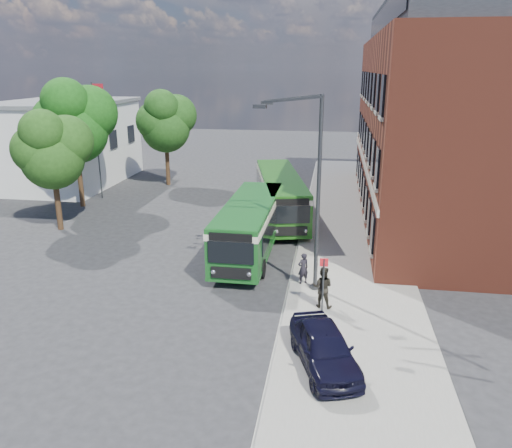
% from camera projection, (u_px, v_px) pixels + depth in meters
% --- Properties ---
extents(ground, '(120.00, 120.00, 0.00)m').
position_uv_depth(ground, '(217.00, 268.00, 26.12)').
color(ground, '#28282A').
rests_on(ground, ground).
extents(pavement, '(6.00, 48.00, 0.15)m').
position_uv_depth(pavement, '(349.00, 227.00, 32.61)').
color(pavement, gray).
rests_on(pavement, ground).
extents(kerb_line, '(0.12, 48.00, 0.01)m').
position_uv_depth(kerb_line, '(302.00, 226.00, 33.08)').
color(kerb_line, beige).
rests_on(kerb_line, ground).
extents(brick_office, '(12.10, 26.00, 14.20)m').
position_uv_depth(brick_office, '(460.00, 116.00, 33.28)').
color(brick_office, maroon).
rests_on(brick_office, ground).
extents(white_building, '(9.40, 13.40, 7.30)m').
position_uv_depth(white_building, '(66.00, 142.00, 44.64)').
color(white_building, silver).
rests_on(white_building, ground).
extents(flagpole, '(0.95, 0.10, 9.00)m').
position_uv_depth(flagpole, '(97.00, 136.00, 38.73)').
color(flagpole, '#323437').
rests_on(flagpole, ground).
extents(street_lamp, '(2.96, 2.38, 9.00)m').
position_uv_depth(street_lamp, '(310.00, 192.00, 22.09)').
color(street_lamp, '#323437').
rests_on(street_lamp, ground).
extents(bus_stop_sign, '(0.35, 0.08, 2.52)m').
position_uv_depth(bus_stop_sign, '(323.00, 281.00, 20.89)').
color(bus_stop_sign, '#323437').
rests_on(bus_stop_sign, ground).
extents(bus_front, '(2.70, 10.29, 3.02)m').
position_uv_depth(bus_front, '(250.00, 223.00, 27.61)').
color(bus_front, '#17551C').
rests_on(bus_front, ground).
extents(bus_rear, '(5.08, 12.40, 3.02)m').
position_uv_depth(bus_rear, '(280.00, 192.00, 34.54)').
color(bus_rear, '#1D5A15').
rests_on(bus_rear, ground).
extents(parked_car, '(3.00, 4.63, 1.47)m').
position_uv_depth(parked_car, '(324.00, 347.00, 17.12)').
color(parked_car, black).
rests_on(parked_car, pavement).
extents(pedestrian_a, '(0.67, 0.61, 1.53)m').
position_uv_depth(pedestrian_a, '(303.00, 268.00, 23.76)').
color(pedestrian_a, black).
rests_on(pedestrian_a, pavement).
extents(pedestrian_b, '(0.99, 0.82, 1.84)m').
position_uv_depth(pedestrian_b, '(323.00, 287.00, 21.37)').
color(pedestrian_b, black).
rests_on(pedestrian_b, pavement).
extents(tree_left, '(4.58, 4.36, 7.74)m').
position_uv_depth(tree_left, '(52.00, 149.00, 30.83)').
color(tree_left, '#342312').
rests_on(tree_left, ground).
extents(tree_mid, '(5.59, 5.31, 9.43)m').
position_uv_depth(tree_mid, '(74.00, 121.00, 35.89)').
color(tree_mid, '#342312').
rests_on(tree_mid, ground).
extents(tree_right, '(4.95, 4.71, 8.36)m').
position_uv_depth(tree_right, '(166.00, 121.00, 43.01)').
color(tree_right, '#342312').
rests_on(tree_right, ground).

